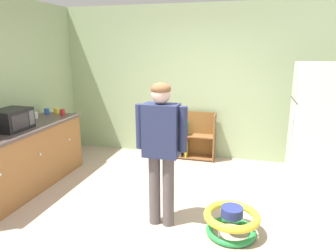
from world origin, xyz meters
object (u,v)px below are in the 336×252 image
Objects in this scene: baby_walker at (231,221)px; refrigerator at (319,130)px; yellow_cup at (56,111)px; standing_person at (161,142)px; kitchen_counter at (21,160)px; bookshelf at (190,138)px; green_glass_bottle at (20,116)px; microwave at (11,120)px; blue_cup at (47,111)px; white_cup at (35,115)px; red_cup at (62,112)px.

refrigerator is at bearing 52.98° from baby_walker.
standing_person is at bearing -30.83° from yellow_cup.
standing_person is (2.13, -0.33, 0.52)m from kitchen_counter.
bookshelf reaches higher than baby_walker.
yellow_cup is (0.15, 0.66, -0.05)m from green_glass_bottle.
kitchen_counter is 2.78m from bookshelf.
green_glass_bottle is (-2.23, -1.59, 0.62)m from bookshelf.
microwave reaches higher than yellow_cup.
blue_cup is at bearing -150.93° from yellow_cup.
microwave is (-2.15, 0.26, 0.06)m from standing_person.
refrigerator reaches higher than baby_walker.
kitchen_counter is at bearing -73.78° from white_cup.
microwave is at bearing 173.09° from standing_person.
kitchen_counter reaches higher than baby_walker.
white_cup and yellow_cup have the same top height.
refrigerator is at bearing 1.69° from blue_cup.
green_glass_bottle reaches higher than white_cup.
red_cup is (-3.86, -0.12, 0.06)m from refrigerator.
kitchen_counter reaches higher than bookshelf.
microwave is at bearing -135.85° from bookshelf.
refrigerator is (3.95, 1.03, 0.44)m from kitchen_counter.
kitchen_counter is 1.05m from blue_cup.
refrigerator is at bearing -24.27° from bookshelf.
white_cup is (-2.19, -1.31, 0.57)m from bookshelf.
standing_person is 1.14m from baby_walker.
baby_walker is at bearing -11.90° from green_glass_bottle.
standing_person is at bearing 179.00° from baby_walker.
blue_cup is at bearing -155.75° from bookshelf.
bookshelf is 2.32m from standing_person.
standing_person is at bearing -8.78° from kitchen_counter.
microwave is 5.05× the size of red_cup.
red_cup is (0.32, 0.59, -0.05)m from green_glass_bottle.
bookshelf is at bearing 111.79° from baby_walker.
kitchen_counter is at bearing -96.27° from red_cup.
refrigerator is at bearing 6.05° from white_cup.
yellow_cup is 1.00× the size of blue_cup.
standing_person reaches higher than kitchen_counter.
green_glass_bottle is at bearing -92.23° from blue_cup.
green_glass_bottle is at bearing -118.15° from red_cup.
white_cup is (-0.17, 0.60, 0.50)m from kitchen_counter.
white_cup reaches higher than baby_walker.
microwave is 5.05× the size of blue_cup.
bookshelf is 1.41× the size of baby_walker.
microwave reaches higher than baby_walker.
bookshelf is at bearing 30.90° from white_cup.
white_cup is 1.00× the size of yellow_cup.
microwave reaches higher than green_glass_bottle.
bookshelf is 2.91m from microwave.
white_cup is at bearing 106.22° from kitchen_counter.
baby_walker is at bearing -21.94° from blue_cup.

